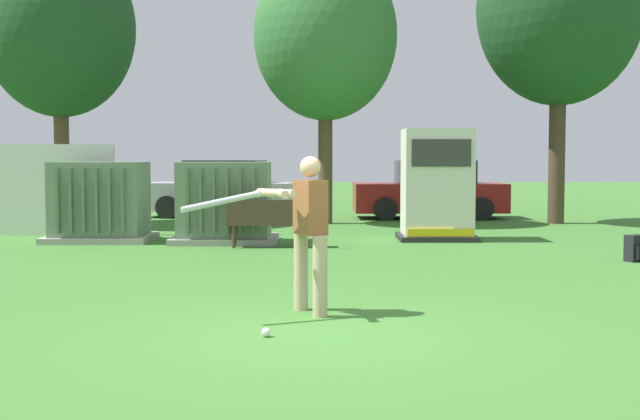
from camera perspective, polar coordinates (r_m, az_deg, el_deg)
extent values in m
plane|color=#3D752D|center=(8.35, 0.20, -8.41)|extent=(96.00, 96.00, 0.00)
cube|color=white|center=(19.92, -20.12, 1.29)|extent=(4.80, 0.12, 2.00)
cube|color=#9E9B93|center=(18.02, -14.28, -1.82)|extent=(2.10, 1.70, 0.12)
cube|color=slate|center=(17.96, -14.32, 0.75)|extent=(1.80, 1.40, 1.50)
cube|color=#5B7056|center=(17.41, -16.98, 0.61)|extent=(0.06, 0.12, 1.27)
cube|color=#5B7056|center=(17.33, -16.17, 0.62)|extent=(0.06, 0.12, 1.27)
cube|color=#5B7056|center=(17.26, -15.36, 0.62)|extent=(0.06, 0.12, 1.27)
cube|color=#5B7056|center=(17.20, -14.54, 0.62)|extent=(0.06, 0.12, 1.27)
cube|color=#5B7056|center=(17.13, -13.72, 0.62)|extent=(0.06, 0.12, 1.27)
cube|color=#5B7056|center=(17.07, -12.88, 0.62)|extent=(0.06, 0.12, 1.27)
cube|color=#9E9B93|center=(17.33, -6.17, -1.95)|extent=(2.10, 1.70, 0.12)
cube|color=slate|center=(17.27, -6.19, 0.73)|extent=(1.80, 1.40, 1.50)
cube|color=#5B7056|center=(16.60, -8.67, 0.59)|extent=(0.06, 0.12, 1.27)
cube|color=#5B7056|center=(16.56, -7.79, 0.59)|extent=(0.06, 0.12, 1.27)
cube|color=#5B7056|center=(16.53, -6.92, 0.59)|extent=(0.06, 0.12, 1.27)
cube|color=#5B7056|center=(16.50, -6.04, 0.59)|extent=(0.06, 0.12, 1.27)
cube|color=#5B7056|center=(16.47, -5.16, 0.59)|extent=(0.06, 0.12, 1.27)
cube|color=#5B7056|center=(16.45, -4.27, 0.59)|extent=(0.06, 0.12, 1.27)
cube|color=#262626|center=(17.91, 8.02, -1.81)|extent=(1.60, 1.40, 0.10)
cube|color=silver|center=(17.84, 8.06, 1.87)|extent=(1.40, 1.20, 2.20)
cube|color=#383838|center=(17.22, 8.35, 3.81)|extent=(1.19, 0.04, 0.55)
cube|color=yellow|center=(17.28, 8.31, -1.51)|extent=(1.33, 0.04, 0.16)
cube|color=#4C3828|center=(16.24, -2.89, -0.93)|extent=(1.81, 0.43, 0.05)
cube|color=#4C3828|center=(16.04, -2.92, -0.10)|extent=(1.80, 0.07, 0.44)
cylinder|color=#4C3828|center=(16.45, -5.53, -1.71)|extent=(0.06, 0.06, 0.42)
cylinder|color=#4C3828|center=(16.39, -0.19, -1.71)|extent=(0.06, 0.06, 0.42)
cylinder|color=#4C3828|center=(16.17, -5.62, -1.80)|extent=(0.06, 0.06, 0.42)
cylinder|color=#4C3828|center=(16.11, -0.18, -1.81)|extent=(0.06, 0.06, 0.42)
cylinder|color=tan|center=(9.21, 0.23, -4.49)|extent=(0.16, 0.16, 0.88)
cylinder|color=tan|center=(9.64, -1.09, -4.13)|extent=(0.16, 0.16, 0.88)
cube|color=brown|center=(9.35, -0.45, 0.19)|extent=(0.40, 0.47, 0.60)
sphere|color=#DBAD89|center=(9.33, -0.45, 2.92)|extent=(0.23, 0.23, 0.23)
cylinder|color=#DBAD89|center=(9.10, -2.30, 1.10)|extent=(0.16, 0.55, 0.09)
cylinder|color=#DBAD89|center=(9.26, -2.77, 1.15)|extent=(0.46, 0.44, 0.09)
cylinder|color=#B2B2B7|center=(8.92, -6.51, 0.56)|extent=(0.78, 0.45, 0.21)
sphere|color=#B2B2B7|center=(9.08, -4.00, 1.09)|extent=(0.08, 0.08, 0.08)
sphere|color=white|center=(8.29, -3.44, -8.19)|extent=(0.09, 0.09, 0.09)
cube|color=black|center=(14.98, 20.59, -2.42)|extent=(0.38, 0.33, 0.44)
cylinder|color=brown|center=(22.40, -16.70, 2.93)|extent=(0.38, 0.38, 3.05)
ellipsoid|color=#1E4723|center=(22.63, -16.86, 11.62)|extent=(3.75, 3.75, 4.45)
cylinder|color=brown|center=(21.87, 0.57, 2.98)|extent=(0.37, 0.37, 2.97)
ellipsoid|color=#387038|center=(22.08, 0.58, 11.66)|extent=(3.66, 3.66, 4.35)
cylinder|color=#4C3828|center=(22.72, 15.81, 3.41)|extent=(0.42, 0.42, 3.40)
ellipsoid|color=#1E4723|center=(23.03, 15.98, 12.94)|extent=(4.19, 4.19, 4.97)
cube|color=#B2B2B7|center=(24.47, -6.48, 0.90)|extent=(4.39, 2.26, 0.80)
cube|color=#262B33|center=(24.41, -6.15, 2.59)|extent=(2.29, 1.83, 0.64)
cylinder|color=black|center=(24.03, -9.99, 0.20)|extent=(0.66, 0.31, 0.64)
cylinder|color=black|center=(25.65, -8.81, 0.42)|extent=(0.66, 0.31, 0.64)
cylinder|color=black|center=(23.36, -3.90, 0.15)|extent=(0.66, 0.31, 0.64)
cylinder|color=black|center=(25.02, -3.10, 0.38)|extent=(0.66, 0.31, 0.64)
cube|color=maroon|center=(23.98, 7.54, 0.84)|extent=(4.23, 1.77, 0.80)
cube|color=#262B33|center=(23.98, 7.91, 2.55)|extent=(2.13, 1.60, 0.64)
cylinder|color=black|center=(23.00, 4.63, 0.09)|extent=(0.64, 0.23, 0.64)
cylinder|color=black|center=(24.69, 4.26, 0.33)|extent=(0.64, 0.23, 0.64)
cylinder|color=black|center=(23.39, 11.00, 0.09)|extent=(0.64, 0.23, 0.64)
cylinder|color=black|center=(25.05, 10.20, 0.33)|extent=(0.64, 0.23, 0.64)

